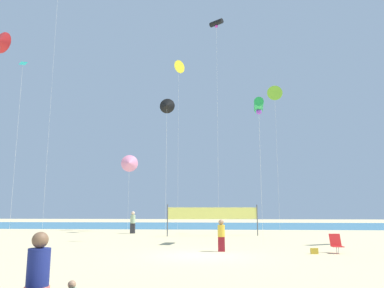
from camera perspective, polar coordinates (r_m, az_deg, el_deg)
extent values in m
plane|color=#D1BC89|center=(17.46, 1.11, -16.64)|extent=(120.00, 120.00, 0.00)
cube|color=teal|center=(48.62, 2.92, -12.27)|extent=(120.00, 20.00, 0.01)
cylinder|color=navy|center=(7.31, -22.35, -16.93)|extent=(0.38, 0.38, 0.63)
sphere|color=brown|center=(7.26, -22.11, -13.37)|extent=(0.28, 0.28, 0.28)
sphere|color=#997051|center=(7.27, -17.83, -19.70)|extent=(0.14, 0.14, 0.14)
cube|color=#2D2D33|center=(33.16, -9.03, -12.57)|extent=(0.41, 0.24, 0.85)
cylinder|color=#99B28C|center=(33.14, -8.99, -11.23)|extent=(0.43, 0.43, 0.70)
sphere|color=beige|center=(33.13, -8.97, -10.36)|extent=(0.31, 0.31, 0.31)
cube|color=maroon|center=(19.12, 4.50, -14.97)|extent=(0.34, 0.20, 0.70)
cylinder|color=gold|center=(19.07, 4.47, -13.04)|extent=(0.35, 0.35, 0.58)
sphere|color=#997051|center=(19.05, 4.46, -11.78)|extent=(0.26, 0.26, 0.26)
cube|color=red|center=(19.49, 21.26, -14.34)|extent=(0.52, 0.48, 0.03)
cube|color=red|center=(19.74, 20.96, -13.48)|extent=(0.52, 0.23, 0.57)
cylinder|color=silver|center=(19.37, 21.42, -14.84)|extent=(0.03, 0.03, 0.32)
cylinder|color=silver|center=(19.64, 21.17, -14.78)|extent=(0.03, 0.03, 0.32)
cylinder|color=#4C4C51|center=(29.36, -3.76, -11.52)|extent=(0.08, 0.08, 2.40)
cylinder|color=#4C4C51|center=(30.43, 9.91, -11.34)|extent=(0.08, 0.08, 2.40)
cube|color=#EAE566|center=(29.68, 3.19, -10.49)|extent=(6.96, 1.18, 0.90)
cube|color=gold|center=(18.96, 18.13, -15.23)|extent=(0.34, 0.17, 0.27)
cylinder|color=silver|center=(37.08, -2.12, -0.28)|extent=(0.01, 0.01, 16.45)
cone|color=yellow|center=(39.29, -2.04, 11.64)|extent=(1.13, 1.15, 1.36)
cylinder|color=silver|center=(36.23, -9.65, -7.92)|extent=(0.01, 0.01, 6.40)
cone|color=pink|center=(36.47, -9.51, -2.89)|extent=(1.67, 0.72, 1.62)
cone|color=red|center=(29.65, -27.11, 13.70)|extent=(1.57, 0.79, 1.53)
cylinder|color=silver|center=(32.50, 12.86, -2.63)|extent=(0.01, 0.01, 12.02)
cone|color=#8CD833|center=(33.76, 12.47, 7.53)|extent=(1.34, 0.37, 1.32)
cylinder|color=silver|center=(23.00, 10.43, -4.35)|extent=(0.01, 0.01, 8.41)
cylinder|color=green|center=(23.76, 10.12, 5.80)|extent=(0.75, 1.85, 0.58)
sphere|color=purple|center=(23.66, 10.14, 4.88)|extent=(0.35, 0.35, 0.35)
cylinder|color=silver|center=(30.52, -25.21, -0.46)|extent=(0.01, 0.01, 13.09)
pyramid|color=#26BFCC|center=(32.17, -24.37, 11.23)|extent=(0.59, 0.58, 0.26)
cylinder|color=silver|center=(33.15, -20.70, 6.16)|extent=(0.01, 0.01, 21.69)
cylinder|color=silver|center=(24.40, -3.97, -4.23)|extent=(0.01, 0.01, 8.89)
cone|color=black|center=(25.22, -3.85, 5.87)|extent=(1.04, 0.32, 1.02)
cylinder|color=silver|center=(33.52, 3.92, 3.20)|extent=(0.01, 0.01, 19.25)
cylinder|color=black|center=(36.90, 3.73, 17.92)|extent=(1.35, 1.16, 0.47)
sphere|color=#D833A5|center=(36.75, 3.74, 17.46)|extent=(0.28, 0.28, 0.28)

